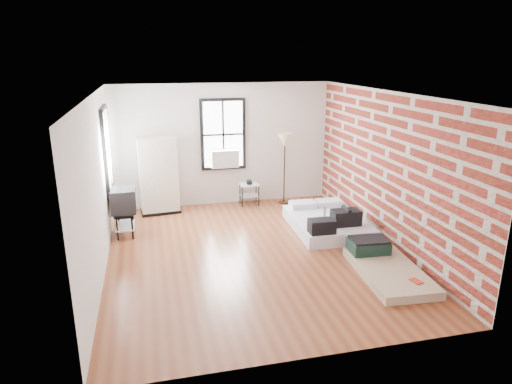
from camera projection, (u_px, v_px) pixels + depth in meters
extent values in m
plane|color=brown|center=(252.00, 254.00, 8.13)|extent=(6.00, 6.00, 0.00)
cube|color=silver|center=(223.00, 145.00, 10.52)|extent=(5.00, 0.01, 2.80)
cube|color=silver|center=(314.00, 248.00, 4.93)|extent=(5.00, 0.01, 2.80)
cube|color=silver|center=(97.00, 187.00, 7.17)|extent=(0.01, 6.00, 2.80)
cube|color=maroon|center=(386.00, 170.00, 8.28)|extent=(0.02, 6.00, 2.80)
cube|color=white|center=(252.00, 94.00, 7.32)|extent=(5.00, 6.00, 0.01)
cube|color=white|center=(223.00, 135.00, 10.40)|extent=(0.90, 0.02, 1.50)
cube|color=black|center=(202.00, 135.00, 10.31)|extent=(0.07, 0.08, 1.64)
cube|color=black|center=(244.00, 134.00, 10.53)|extent=(0.07, 0.08, 1.64)
cube|color=black|center=(222.00, 100.00, 10.19)|extent=(0.90, 0.08, 0.07)
cube|color=black|center=(224.00, 168.00, 10.65)|extent=(0.90, 0.08, 0.07)
cube|color=black|center=(223.00, 135.00, 10.39)|extent=(0.04, 0.02, 1.50)
cube|color=black|center=(223.00, 135.00, 10.39)|extent=(0.90, 0.02, 0.04)
cube|color=silver|center=(225.00, 158.00, 10.44)|extent=(0.62, 0.30, 0.40)
cube|color=white|center=(108.00, 149.00, 8.79)|extent=(0.02, 0.90, 1.50)
cube|color=black|center=(104.00, 155.00, 8.33)|extent=(0.08, 0.07, 1.64)
cube|color=black|center=(108.00, 145.00, 9.23)|extent=(0.08, 0.07, 1.64)
cube|color=black|center=(102.00, 108.00, 8.55)|extent=(0.08, 0.90, 0.07)
cube|color=black|center=(110.00, 188.00, 9.01)|extent=(0.08, 0.90, 0.07)
cube|color=black|center=(108.00, 149.00, 8.79)|extent=(0.02, 0.04, 1.50)
cube|color=black|center=(108.00, 149.00, 8.79)|extent=(0.02, 0.90, 0.04)
cube|color=white|center=(327.00, 223.00, 9.23)|extent=(1.44, 1.92, 0.25)
cube|color=white|center=(303.00, 204.00, 9.82)|extent=(0.55, 0.36, 0.12)
cube|color=white|center=(329.00, 203.00, 9.93)|extent=(0.55, 0.36, 0.12)
cube|color=black|center=(346.00, 217.00, 8.78)|extent=(0.55, 0.33, 0.30)
cylinder|color=black|center=(346.00, 209.00, 8.73)|extent=(0.09, 0.35, 0.08)
cube|color=black|center=(322.00, 226.00, 8.39)|extent=(0.48, 0.31, 0.26)
cylinder|color=silver|center=(324.00, 214.00, 9.10)|extent=(0.07, 0.07, 0.22)
cylinder|color=#1961B1|center=(324.00, 208.00, 9.06)|extent=(0.04, 0.04, 0.03)
cube|color=tan|center=(389.00, 272.00, 7.31)|extent=(1.05, 1.82, 0.14)
cube|color=#16322A|center=(368.00, 246.00, 7.85)|extent=(0.68, 0.51, 0.20)
cube|color=black|center=(369.00, 240.00, 7.82)|extent=(0.64, 0.47, 0.04)
cube|color=red|center=(416.00, 281.00, 6.83)|extent=(0.16, 0.21, 0.02)
cube|color=black|center=(161.00, 211.00, 10.26)|extent=(0.90, 0.58, 0.06)
cube|color=#EEDFC8|center=(158.00, 174.00, 10.01)|extent=(0.86, 0.54, 1.63)
cylinder|color=black|center=(242.00, 197.00, 10.54)|extent=(0.02, 0.02, 0.49)
cylinder|color=black|center=(259.00, 196.00, 10.61)|extent=(0.02, 0.02, 0.49)
cylinder|color=black|center=(240.00, 193.00, 10.82)|extent=(0.02, 0.02, 0.49)
cylinder|color=black|center=(256.00, 192.00, 10.90)|extent=(0.02, 0.02, 0.49)
cube|color=silver|center=(249.00, 185.00, 10.64)|extent=(0.45, 0.37, 0.02)
cube|color=silver|center=(249.00, 195.00, 10.72)|extent=(0.44, 0.35, 0.02)
cube|color=black|center=(249.00, 182.00, 10.63)|extent=(0.11, 0.16, 0.09)
cylinder|color=black|center=(284.00, 202.00, 10.90)|extent=(0.24, 0.24, 0.03)
cylinder|color=black|center=(284.00, 172.00, 10.69)|extent=(0.03, 0.03, 1.45)
cone|color=tan|center=(285.00, 140.00, 10.46)|extent=(0.36, 0.36, 0.32)
cylinder|color=black|center=(117.00, 229.00, 8.65)|extent=(0.03, 0.03, 0.46)
cylinder|color=black|center=(132.00, 228.00, 8.71)|extent=(0.03, 0.03, 0.46)
cylinder|color=black|center=(119.00, 219.00, 9.16)|extent=(0.03, 0.03, 0.46)
cylinder|color=black|center=(133.00, 218.00, 9.22)|extent=(0.03, 0.03, 0.46)
cube|color=black|center=(124.00, 212.00, 8.87)|extent=(0.37, 0.66, 0.03)
cube|color=silver|center=(126.00, 226.00, 8.95)|extent=(0.35, 0.64, 0.02)
cube|color=black|center=(123.00, 200.00, 8.80)|extent=(0.46, 0.53, 0.46)
cube|color=black|center=(136.00, 199.00, 8.85)|extent=(0.02, 0.44, 0.37)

